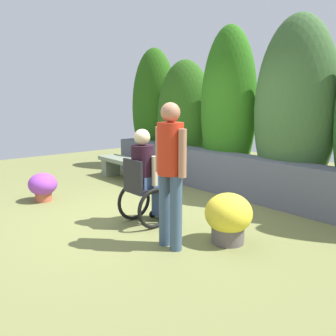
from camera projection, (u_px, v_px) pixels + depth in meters
The scene contains 8 objects.
ground_plane at pixel (145, 217), 5.33m from camera, with size 13.41×13.41×0.00m, color olive.
stone_retaining_wall at pixel (232, 174), 6.51m from camera, with size 6.74×0.42×0.75m, color #565B6A.
hedge_backdrop at pixel (239, 112), 6.83m from camera, with size 7.27×1.17×3.09m.
stone_bench at pixel (126, 166), 7.72m from camera, with size 1.58×0.45×0.45m.
person_in_wheelchair at pixel (146, 180), 4.94m from camera, with size 0.53×0.66×1.33m.
person_standing_companion at pixel (170, 166), 4.06m from camera, with size 0.49×0.30×1.69m.
flower_pot_purple_near at pixel (228, 217), 4.32m from camera, with size 0.57×0.57×0.62m.
flower_pot_terracotta_by_wall at pixel (43, 186), 6.11m from camera, with size 0.48×0.48×0.49m.
Camera 1 is at (4.11, -3.03, 1.72)m, focal length 38.32 mm.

